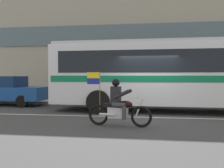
# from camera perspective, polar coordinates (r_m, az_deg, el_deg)

# --- Properties ---
(ground_plane) EXTENTS (60.00, 60.00, 0.00)m
(ground_plane) POSITION_cam_1_polar(r_m,az_deg,el_deg) (10.97, 7.88, -6.88)
(ground_plane) COLOR #3D3D3F
(sidewalk_curb) EXTENTS (28.00, 3.80, 0.15)m
(sidewalk_curb) POSITION_cam_1_polar(r_m,az_deg,el_deg) (16.02, 8.06, -3.88)
(sidewalk_curb) COLOR #A39E93
(sidewalk_curb) RESTS_ON ground_plane
(lane_center_stripe) EXTENTS (26.60, 0.14, 0.01)m
(lane_center_stripe) POSITION_cam_1_polar(r_m,az_deg,el_deg) (10.37, 7.84, -7.36)
(lane_center_stripe) COLOR silver
(lane_center_stripe) RESTS_ON ground_plane
(office_building_facade) EXTENTS (28.00, 0.89, 13.02)m
(office_building_facade) POSITION_cam_1_polar(r_m,az_deg,el_deg) (18.87, 8.20, 16.70)
(office_building_facade) COLOR gray
(office_building_facade) RESTS_ON ground_plane
(transit_bus) EXTENTS (12.03, 2.95, 3.22)m
(transit_bus) POSITION_cam_1_polar(r_m,az_deg,el_deg) (12.13, 15.50, 2.82)
(transit_bus) COLOR silver
(transit_bus) RESTS_ON ground_plane
(motorcycle_with_rider) EXTENTS (2.18, 0.68, 1.78)m
(motorcycle_with_rider) POSITION_cam_1_polar(r_m,az_deg,el_deg) (8.41, 1.48, -4.92)
(motorcycle_with_rider) COLOR black
(motorcycle_with_rider) RESTS_ON ground_plane
(parked_sedan_curbside) EXTENTS (4.77, 1.98, 1.64)m
(parked_sedan_curbside) POSITION_cam_1_polar(r_m,az_deg,el_deg) (15.74, -22.87, -1.27)
(parked_sedan_curbside) COLOR #194793
(parked_sedan_curbside) RESTS_ON ground_plane
(fire_hydrant) EXTENTS (0.22, 0.30, 0.75)m
(fire_hydrant) POSITION_cam_1_polar(r_m,az_deg,el_deg) (15.01, 20.52, -2.65)
(fire_hydrant) COLOR #4C8C3F
(fire_hydrant) RESTS_ON sidewalk_curb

